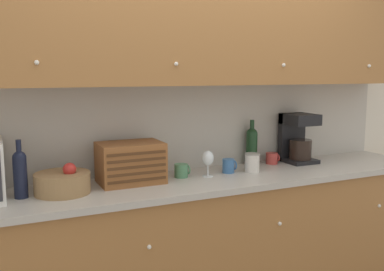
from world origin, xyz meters
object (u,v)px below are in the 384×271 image
Objects in this scene: wine_bottle at (20,172)px; mug at (272,158)px; storage_canister at (252,163)px; bread_box at (130,163)px; mug_patterned_third at (182,171)px; mug_blue_second at (229,166)px; coffee_maker at (297,138)px; fruit_basket at (63,183)px; wine_glass at (208,159)px; second_wine_bottle at (252,144)px.

wine_bottle is 3.20× the size of mug.
storage_canister is 1.29× the size of mug.
bread_box is at bearing 6.14° from wine_bottle.
mug_patterned_third is 0.81m from mug.
mug_blue_second is (1.35, 0.04, -0.10)m from wine_bottle.
mug is at bearing 5.25° from wine_bottle.
coffee_maker reaches higher than storage_canister.
coffee_maker is at bearing 4.59° from fruit_basket.
fruit_basket is 0.95m from wine_glass.
fruit_basket is at bearing -173.97° from mug.
storage_canister is (1.29, -0.01, 0.00)m from fruit_basket.
second_wine_bottle is at bearing 7.99° from bread_box.
storage_canister is at bearing -163.58° from coffee_maker.
wine_bottle is 1.66m from second_wine_bottle.
mug_blue_second is 0.35m from second_wine_bottle.
fruit_basket is 3.09× the size of mug_patterned_third.
mug is (0.45, 0.12, -0.01)m from mug_blue_second.
wine_bottle reaches higher than wine_glass.
wine_glass reaches higher than storage_canister.
wine_glass is at bearing -18.33° from mug_patterned_third.
mug_blue_second is at bearing -171.53° from coffee_maker.
second_wine_bottle reaches higher than storage_canister.
second_wine_bottle is at bearing 29.52° from mug_blue_second.
bread_box is (0.43, 0.07, 0.07)m from fruit_basket.
mug_patterned_third is at bearing -175.54° from coffee_maker.
wine_bottle is 1.81m from mug.
bread_box reaches higher than mug_blue_second.
mug is at bearing 15.15° from mug_blue_second.
mug_blue_second is 0.26× the size of coffee_maker.
wine_bottle reaches higher than fruit_basket.
wine_bottle is at bearing -175.95° from coffee_maker.
wine_bottle is 3.38× the size of mug_blue_second.
wine_glass is 1.71× the size of mug.
wine_glass is at bearing -156.99° from second_wine_bottle.
wine_glass is 0.51× the size of second_wine_bottle.
wine_glass is at bearing -168.86° from mug_blue_second.
second_wine_bottle is (0.13, 0.22, 0.09)m from storage_canister.
second_wine_bottle is 0.38m from coffee_maker.
wine_bottle is at bearing -172.74° from second_wine_bottle.
second_wine_bottle is (0.99, 0.14, 0.03)m from bread_box.
second_wine_bottle is (1.64, 0.21, 0.01)m from wine_bottle.
wine_bottle is 3.20× the size of mug_patterned_third.
storage_canister is at bearing -149.46° from mug.
wine_bottle is 0.96× the size of second_wine_bottle.
fruit_basket is 1.13m from mug_blue_second.
fruit_basket reaches higher than mug.
bread_box is 3.88× the size of mug_patterned_third.
wine_glass is 0.20m from mug_blue_second.
fruit_basket is 0.78m from mug_patterned_third.
wine_bottle reaches higher than mug_patterned_third.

